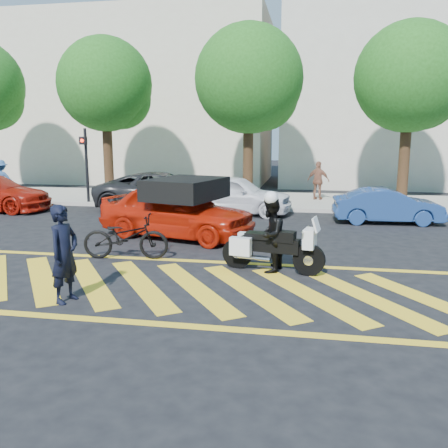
% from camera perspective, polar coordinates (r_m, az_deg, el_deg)
% --- Properties ---
extents(ground, '(90.00, 90.00, 0.00)m').
position_cam_1_polar(ground, '(9.61, -6.48, -7.40)').
color(ground, black).
rests_on(ground, ground).
extents(sidewalk, '(60.00, 5.00, 0.15)m').
position_cam_1_polar(sidewalk, '(21.11, 2.86, 2.90)').
color(sidewalk, '#9E998E').
rests_on(sidewalk, ground).
extents(crosswalk, '(12.33, 4.00, 0.01)m').
position_cam_1_polar(crosswalk, '(9.62, -6.70, -7.36)').
color(crosswalk, yellow).
rests_on(crosswalk, ground).
extents(building_left, '(16.00, 8.00, 10.00)m').
position_cam_1_polar(building_left, '(31.65, -9.81, 14.35)').
color(building_left, beige).
rests_on(building_left, ground).
extents(building_right, '(16.00, 8.00, 11.00)m').
position_cam_1_polar(building_right, '(30.50, 22.96, 14.75)').
color(building_right, beige).
rests_on(building_right, ground).
extents(tree_left, '(4.20, 4.20, 7.26)m').
position_cam_1_polar(tree_left, '(22.76, -13.74, 15.61)').
color(tree_left, black).
rests_on(tree_left, ground).
extents(tree_center, '(4.60, 4.60, 7.56)m').
position_cam_1_polar(tree_center, '(21.05, 3.38, 16.57)').
color(tree_center, black).
rests_on(tree_center, ground).
extents(tree_right, '(4.40, 4.40, 7.41)m').
position_cam_1_polar(tree_right, '(21.27, 21.75, 15.65)').
color(tree_right, black).
rests_on(tree_right, ground).
extents(signal_pole, '(0.28, 0.43, 3.20)m').
position_cam_1_polar(signal_pole, '(20.65, -16.30, 7.44)').
color(signal_pole, black).
rests_on(signal_pole, ground).
extents(officer_bike, '(0.54, 0.72, 1.77)m').
position_cam_1_polar(officer_bike, '(8.92, -18.67, -3.42)').
color(officer_bike, black).
rests_on(officer_bike, ground).
extents(bicycle, '(2.14, 1.00, 1.08)m').
position_cam_1_polar(bicycle, '(11.67, -11.75, -1.52)').
color(bicycle, black).
rests_on(bicycle, ground).
extents(police_motorcycle, '(2.29, 0.92, 1.02)m').
position_cam_1_polar(police_motorcycle, '(10.43, 5.66, -2.75)').
color(police_motorcycle, black).
rests_on(police_motorcycle, ground).
extents(officer_moto, '(0.77, 0.91, 1.64)m').
position_cam_1_polar(officer_moto, '(10.36, 5.60, -1.31)').
color(officer_moto, black).
rests_on(officer_moto, ground).
extents(red_convertible, '(4.92, 3.03, 1.56)m').
position_cam_1_polar(red_convertible, '(13.81, -5.74, 1.58)').
color(red_convertible, '#B61B08').
rests_on(red_convertible, ground).
extents(parked_mid_left, '(5.61, 3.08, 1.49)m').
position_cam_1_polar(parked_mid_left, '(18.93, -7.22, 3.95)').
color(parked_mid_left, black).
rests_on(parked_mid_left, ground).
extents(parked_mid_right, '(4.44, 2.07, 1.47)m').
position_cam_1_polar(parked_mid_right, '(17.81, 1.20, 3.57)').
color(parked_mid_right, white).
rests_on(parked_mid_right, ground).
extents(parked_right, '(3.65, 1.45, 1.18)m').
position_cam_1_polar(parked_right, '(16.91, 19.08, 2.08)').
color(parked_right, navy).
rests_on(parked_right, ground).
extents(pedestrian_left, '(1.25, 0.95, 1.71)m').
position_cam_1_polar(pedestrian_left, '(23.07, -25.21, 4.88)').
color(pedestrian_left, '#345C8F').
rests_on(pedestrian_left, sidewalk).
extents(pedestrian_right, '(1.05, 0.69, 1.66)m').
position_cam_1_polar(pedestrian_right, '(21.01, 11.28, 5.15)').
color(pedestrian_right, '#945B43').
rests_on(pedestrian_right, sidewalk).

